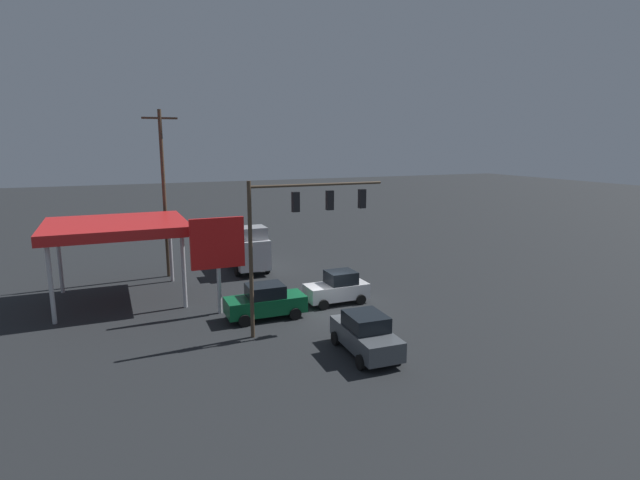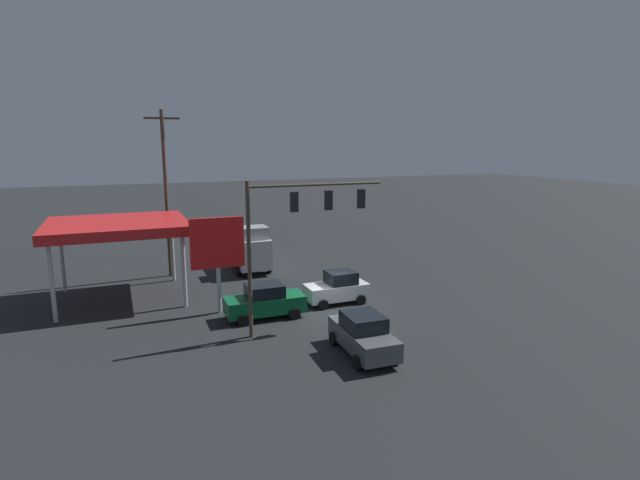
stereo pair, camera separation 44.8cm
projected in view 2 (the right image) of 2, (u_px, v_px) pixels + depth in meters
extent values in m
plane|color=black|center=(333.00, 312.00, 28.93)|extent=(200.00, 200.00, 0.00)
cylinder|color=#473828|center=(249.00, 261.00, 24.47)|extent=(0.20, 0.20, 7.87)
cylinder|color=#473828|center=(317.00, 185.00, 25.11)|extent=(7.17, 0.14, 0.14)
cube|color=black|center=(294.00, 202.00, 24.81)|extent=(0.36, 0.28, 1.00)
sphere|color=#360505|center=(293.00, 196.00, 24.92)|extent=(0.22, 0.22, 0.22)
sphere|color=#392305|center=(293.00, 202.00, 24.98)|extent=(0.22, 0.22, 0.22)
sphere|color=#41FF6B|center=(293.00, 207.00, 25.03)|extent=(0.22, 0.22, 0.22)
cube|color=black|center=(329.00, 200.00, 25.50)|extent=(0.36, 0.28, 1.00)
sphere|color=#360505|center=(327.00, 194.00, 25.61)|extent=(0.22, 0.22, 0.22)
sphere|color=#392305|center=(327.00, 200.00, 25.67)|extent=(0.22, 0.22, 0.22)
sphere|color=#41FF6B|center=(327.00, 206.00, 25.73)|extent=(0.22, 0.22, 0.22)
cube|color=black|center=(361.00, 199.00, 26.20)|extent=(0.36, 0.28, 1.00)
sphere|color=#360505|center=(360.00, 193.00, 26.31)|extent=(0.22, 0.22, 0.22)
sphere|color=#392305|center=(360.00, 198.00, 26.37)|extent=(0.22, 0.22, 0.22)
sphere|color=#41FF6B|center=(359.00, 204.00, 26.43)|extent=(0.22, 0.22, 0.22)
cylinder|color=#473828|center=(166.00, 195.00, 35.62)|extent=(0.26, 0.26, 11.91)
cube|color=#473828|center=(162.00, 118.00, 34.59)|extent=(2.40, 0.14, 0.14)
cube|color=red|center=(117.00, 226.00, 30.47)|extent=(8.14, 7.38, 0.60)
cube|color=red|center=(117.00, 218.00, 33.84)|extent=(8.14, 0.06, 0.36)
cylinder|color=#B7B7BC|center=(172.00, 251.00, 35.04)|extent=(0.24, 0.24, 4.33)
cylinder|color=#B7B7BC|center=(62.00, 259.00, 32.45)|extent=(0.24, 0.24, 4.33)
cylinder|color=#B7B7BC|center=(184.00, 271.00, 29.43)|extent=(0.24, 0.24, 4.33)
cylinder|color=#B7B7BC|center=(52.00, 284.00, 26.84)|extent=(0.24, 0.24, 4.33)
cylinder|color=#B7B7BC|center=(218.00, 266.00, 28.28)|extent=(0.24, 0.24, 5.55)
cube|color=red|center=(217.00, 243.00, 28.03)|extent=(3.03, 0.24, 2.87)
cube|color=black|center=(217.00, 242.00, 28.14)|extent=(2.12, 0.04, 1.01)
cube|color=#474C51|center=(363.00, 338.00, 23.05)|extent=(1.99, 4.48, 0.90)
cube|color=black|center=(363.00, 321.00, 22.89)|extent=(1.74, 2.07, 0.70)
cylinder|color=black|center=(395.00, 356.00, 22.12)|extent=(0.25, 0.67, 0.66)
cylinder|color=black|center=(357.00, 362.00, 21.51)|extent=(0.25, 0.67, 0.66)
cylinder|color=black|center=(368.00, 334.00, 24.76)|extent=(0.25, 0.67, 0.66)
cylinder|color=black|center=(333.00, 338.00, 24.15)|extent=(0.25, 0.67, 0.66)
cube|color=silver|center=(246.00, 248.00, 38.86)|extent=(2.39, 6.83, 2.20)
cube|color=#A5A7AB|center=(252.00, 233.00, 36.64)|extent=(2.14, 1.83, 0.90)
cylinder|color=black|center=(269.00, 267.00, 37.48)|extent=(0.23, 0.96, 0.96)
cylinder|color=black|center=(238.00, 269.00, 36.63)|extent=(0.23, 0.96, 0.96)
cylinder|color=black|center=(254.00, 255.00, 41.51)|extent=(0.23, 0.96, 0.96)
cylinder|color=black|center=(226.00, 257.00, 40.67)|extent=(0.23, 0.96, 0.96)
cube|color=silver|center=(336.00, 291.00, 30.37)|extent=(3.80, 1.71, 0.90)
cube|color=black|center=(341.00, 277.00, 30.32)|extent=(1.70, 1.57, 0.76)
cylinder|color=black|center=(323.00, 305.00, 29.20)|extent=(0.62, 0.22, 0.62)
cylinder|color=black|center=(312.00, 296.00, 30.78)|extent=(0.62, 0.22, 0.62)
cylinder|color=black|center=(361.00, 300.00, 30.13)|extent=(0.62, 0.22, 0.62)
cylinder|color=black|center=(348.00, 292.00, 31.71)|extent=(0.62, 0.22, 0.62)
cube|color=#0C592D|center=(265.00, 304.00, 27.85)|extent=(4.43, 1.88, 0.90)
cube|color=black|center=(265.00, 290.00, 27.69)|extent=(2.03, 1.69, 0.70)
cylinder|color=black|center=(244.00, 320.00, 26.58)|extent=(0.66, 0.23, 0.66)
cylinder|color=black|center=(236.00, 310.00, 28.26)|extent=(0.66, 0.23, 0.66)
cylinder|color=black|center=(294.00, 314.00, 27.60)|extent=(0.66, 0.23, 0.66)
cylinder|color=black|center=(284.00, 304.00, 29.28)|extent=(0.66, 0.23, 0.66)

